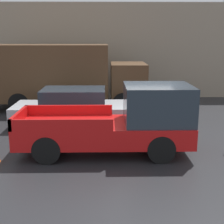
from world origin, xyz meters
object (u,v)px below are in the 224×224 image
object	(u,v)px
car	(72,107)
delivery_truck	(61,74)
pickup_truck	(122,122)
newspaper_box	(72,90)

from	to	relation	value
car	delivery_truck	xyz separation A→B (m)	(-0.87, 3.29, 0.94)
delivery_truck	car	bearing A→B (deg)	-75.19
pickup_truck	newspaper_box	world-z (taller)	pickup_truck
newspaper_box	pickup_truck	bearing A→B (deg)	-74.28
pickup_truck	newspaper_box	size ratio (longest dim) A/B	5.28
car	pickup_truck	bearing A→B (deg)	-58.48
pickup_truck	car	world-z (taller)	pickup_truck
delivery_truck	newspaper_box	world-z (taller)	delivery_truck
delivery_truck	newspaper_box	xyz separation A→B (m)	(0.27, 2.50, -1.23)
car	newspaper_box	xyz separation A→B (m)	(-0.60, 5.79, -0.29)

